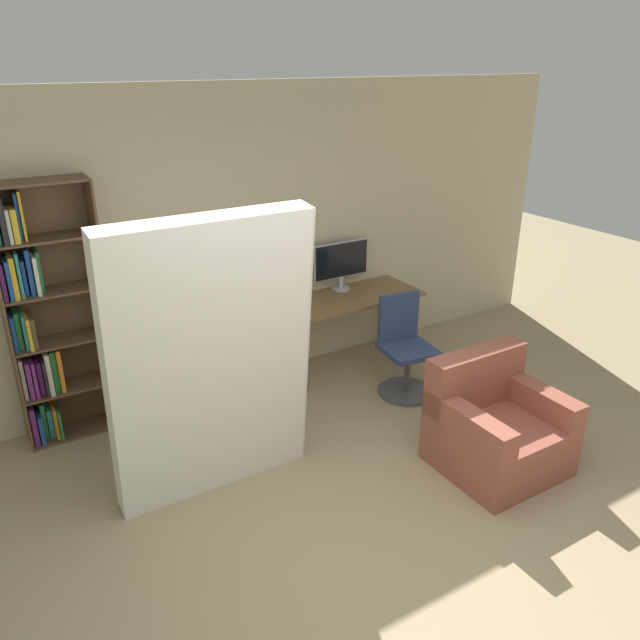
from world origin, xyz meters
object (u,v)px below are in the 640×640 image
(office_chair, at_px, (405,355))
(armchair, at_px, (494,427))
(monitor, at_px, (341,262))
(mattress_near, at_px, (213,362))
(bookshelf, at_px, (44,320))

(office_chair, xyz_separation_m, armchair, (-0.12, -1.23, -0.05))
(monitor, distance_m, mattress_near, 2.34)
(office_chair, height_order, armchair, office_chair)
(office_chair, relative_size, armchair, 1.08)
(mattress_near, bearing_deg, armchair, -23.09)
(mattress_near, bearing_deg, bookshelf, 121.96)
(monitor, distance_m, office_chair, 1.13)
(monitor, relative_size, office_chair, 0.67)
(bookshelf, bearing_deg, mattress_near, -58.04)
(mattress_near, xyz_separation_m, armchair, (1.88, -0.80, -0.69))
(monitor, distance_m, armchair, 2.27)
(office_chair, bearing_deg, mattress_near, -167.82)
(monitor, xyz_separation_m, mattress_near, (-1.90, -1.36, -0.01))
(bookshelf, xyz_separation_m, mattress_near, (0.83, -1.34, -0.00))
(office_chair, height_order, bookshelf, bookshelf)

